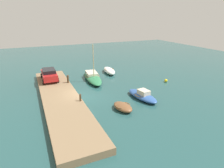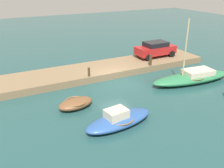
{
  "view_description": "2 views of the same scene",
  "coord_description": "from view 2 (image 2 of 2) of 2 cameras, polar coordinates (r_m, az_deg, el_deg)",
  "views": [
    {
      "loc": [
        19.48,
        -4.92,
        8.78
      ],
      "look_at": [
        -1.32,
        4.31,
        0.56
      ],
      "focal_mm": 30.44,
      "sensor_mm": 36.0,
      "label": 1
    },
    {
      "loc": [
        9.23,
        17.19,
        8.04
      ],
      "look_at": [
        1.45,
        2.16,
        0.85
      ],
      "focal_mm": 40.21,
      "sensor_mm": 36.0,
      "label": 2
    }
  ],
  "objects": [
    {
      "name": "dock_platform",
      "position": [
        22.99,
        -2.01,
        3.3
      ],
      "size": [
        20.33,
        3.84,
        0.59
      ],
      "primitive_type": "cube",
      "color": "#846B4C",
      "rests_on": "ground_plane"
    },
    {
      "name": "ground_plane",
      "position": [
        21.1,
        0.8,
        0.61
      ],
      "size": [
        84.0,
        84.0,
        0.0
      ],
      "primitive_type": "plane",
      "color": "#234C4C"
    },
    {
      "name": "mooring_post_west",
      "position": [
        23.33,
        8.76,
        5.41
      ],
      "size": [
        0.25,
        0.25,
        1.01
      ],
      "primitive_type": "cylinder",
      "color": "#47331E",
      "rests_on": "dock_platform"
    },
    {
      "name": "motorboat_blue",
      "position": [
        14.83,
        1.58,
        -8.06
      ],
      "size": [
        4.6,
        2.19,
        1.1
      ],
      "rotation": [
        0.0,
        0.0,
        0.12
      ],
      "color": "#2D569E",
      "rests_on": "ground_plane"
    },
    {
      "name": "dinghy_brown",
      "position": [
        16.92,
        -8.28,
        -4.36
      ],
      "size": [
        2.64,
        1.79,
        0.63
      ],
      "rotation": [
        0.0,
        0.0,
        0.17
      ],
      "color": "brown",
      "rests_on": "ground_plane"
    },
    {
      "name": "mooring_post_mid_west",
      "position": [
        20.54,
        -5.28,
        2.74
      ],
      "size": [
        0.19,
        0.19,
        0.74
      ],
      "primitive_type": "cylinder",
      "color": "#47331E",
      "rests_on": "dock_platform"
    },
    {
      "name": "parked_car",
      "position": [
        26.01,
        9.85,
        7.89
      ],
      "size": [
        4.06,
        2.01,
        1.54
      ],
      "rotation": [
        0.0,
        0.0,
        0.0
      ],
      "color": "#B21E1E",
      "rests_on": "dock_platform"
    },
    {
      "name": "sailboat_green",
      "position": [
        21.8,
        17.8,
        1.5
      ],
      "size": [
        7.42,
        2.7,
        5.26
      ],
      "rotation": [
        0.0,
        0.0,
        -0.1
      ],
      "color": "#2D7A4C",
      "rests_on": "ground_plane"
    }
  ]
}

